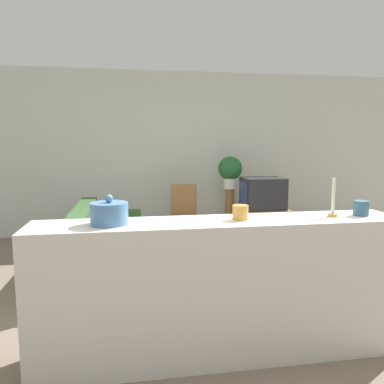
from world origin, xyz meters
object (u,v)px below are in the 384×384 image
(couch, at_px, (106,248))
(decorative_bowl, at_px, (109,213))
(wooden_chair, at_px, (185,212))
(potted_plant, at_px, (230,170))
(television, at_px, (262,193))

(couch, relative_size, decorative_bowl, 8.12)
(couch, xyz_separation_m, decorative_bowl, (0.16, -1.97, 0.79))
(wooden_chair, height_order, potted_plant, potted_plant)
(couch, distance_m, potted_plant, 2.47)
(decorative_bowl, bearing_deg, couch, 94.77)
(decorative_bowl, bearing_deg, potted_plant, 62.55)
(wooden_chair, relative_size, potted_plant, 1.73)
(wooden_chair, height_order, decorative_bowl, decorative_bowl)
(couch, xyz_separation_m, wooden_chair, (1.11, 1.04, 0.21))
(decorative_bowl, bearing_deg, wooden_chair, 72.54)
(couch, bearing_deg, potted_plant, 35.61)
(television, height_order, decorative_bowl, decorative_bowl)
(couch, height_order, television, television)
(television, bearing_deg, wooden_chair, 169.70)
(couch, bearing_deg, decorative_bowl, -85.23)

